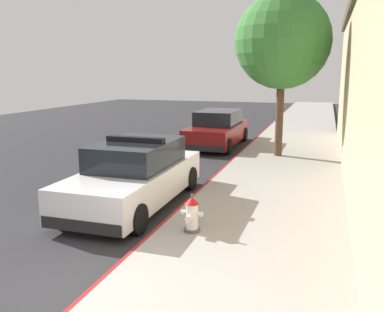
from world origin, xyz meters
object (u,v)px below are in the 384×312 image
Objects in this scene: street_tree at (283,41)px; police_cruiser at (135,175)px; parked_car_silver_ahead at (218,129)px; fire_hydrant at (192,214)px.

police_cruiser is at bearing -112.43° from street_tree.
parked_car_silver_ahead reaches higher than fire_hydrant.
parked_car_silver_ahead is 4.97m from street_tree.
fire_hydrant is (2.10, -10.21, -0.25)m from parked_car_silver_ahead.
parked_car_silver_ahead is 6.37× the size of fire_hydrant.
police_cruiser is 0.83× the size of street_tree.
police_cruiser is 6.37× the size of fire_hydrant.
fire_hydrant is at bearing -95.22° from street_tree.
street_tree is at bearing 84.78° from fire_hydrant.
fire_hydrant is 0.13× the size of street_tree.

